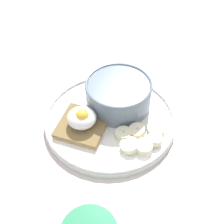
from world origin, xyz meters
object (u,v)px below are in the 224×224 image
at_px(banana_slice_front, 126,134).
at_px(banana_slice_right, 132,146).
at_px(banana_slice_left, 157,140).
at_px(banana_slice_inner, 158,130).
at_px(oatmeal_bowl, 120,94).
at_px(poached_egg, 84,118).
at_px(banana_slice_back, 139,131).
at_px(toast_slice, 85,125).
at_px(banana_slice_outer, 146,147).

relative_size(banana_slice_front, banana_slice_right, 0.99).
xyz_separation_m(banana_slice_left, banana_slice_inner, (-0.01, -0.03, -0.00)).
distance_m(oatmeal_bowl, banana_slice_right, 0.12).
height_order(poached_egg, banana_slice_left, poached_egg).
bearing_deg(banana_slice_back, poached_egg, -8.48).
xyz_separation_m(oatmeal_bowl, banana_slice_front, (-0.01, 0.09, -0.02)).
height_order(toast_slice, banana_slice_left, banana_slice_left).
bearing_deg(banana_slice_front, poached_egg, -16.01).
xyz_separation_m(oatmeal_bowl, toast_slice, (0.07, 0.06, -0.02)).
relative_size(banana_slice_right, banana_slice_inner, 1.04).
relative_size(oatmeal_bowl, banana_slice_right, 3.03).
relative_size(banana_slice_front, banana_slice_inner, 1.03).
xyz_separation_m(toast_slice, banana_slice_left, (-0.14, 0.04, 0.00)).
bearing_deg(banana_slice_front, banana_slice_right, 109.85).
bearing_deg(banana_slice_back, banana_slice_front, 15.14).
bearing_deg(banana_slice_right, banana_slice_front, -70.15).
bearing_deg(banana_slice_front, toast_slice, -16.38).
bearing_deg(banana_slice_front, banana_slice_inner, -170.13).
distance_m(toast_slice, banana_slice_outer, 0.13).
xyz_separation_m(toast_slice, banana_slice_inner, (-0.14, 0.01, -0.00)).
distance_m(toast_slice, banana_slice_left, 0.14).
bearing_deg(oatmeal_bowl, banana_slice_front, 95.18).
bearing_deg(banana_slice_outer, poached_egg, -24.87).
bearing_deg(banana_slice_inner, banana_slice_outer, 57.62).
distance_m(oatmeal_bowl, banana_slice_front, 0.09).
relative_size(banana_slice_front, banana_slice_back, 0.99).
xyz_separation_m(banana_slice_front, banana_slice_inner, (-0.06, -0.01, -0.00)).
xyz_separation_m(banana_slice_front, banana_slice_outer, (-0.04, 0.03, -0.00)).
height_order(banana_slice_left, banana_slice_right, same).
bearing_deg(toast_slice, poached_egg, 116.76).
distance_m(oatmeal_bowl, banana_slice_outer, 0.13).
height_order(banana_slice_left, banana_slice_back, same).
relative_size(oatmeal_bowl, poached_egg, 2.43).
height_order(banana_slice_left, banana_slice_outer, same).
relative_size(toast_slice, banana_slice_back, 2.59).
bearing_deg(banana_slice_inner, toast_slice, -4.97).
relative_size(toast_slice, poached_egg, 2.06).
height_order(toast_slice, banana_slice_inner, banana_slice_inner).
bearing_deg(banana_slice_inner, banana_slice_front, 9.87).
height_order(poached_egg, banana_slice_outer, poached_egg).
relative_size(banana_slice_left, banana_slice_back, 0.78).
distance_m(toast_slice, banana_slice_right, 0.10).
xyz_separation_m(poached_egg, banana_slice_right, (-0.09, 0.05, -0.02)).
bearing_deg(banana_slice_right, banana_slice_left, -164.72).
bearing_deg(banana_slice_left, oatmeal_bowl, -57.25).
height_order(banana_slice_back, banana_slice_inner, banana_slice_back).
xyz_separation_m(toast_slice, banana_slice_back, (-0.11, 0.02, 0.00)).
bearing_deg(banana_slice_right, oatmeal_bowl, -81.13).
height_order(oatmeal_bowl, poached_egg, oatmeal_bowl).
xyz_separation_m(toast_slice, banana_slice_outer, (-0.12, 0.05, 0.00)).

